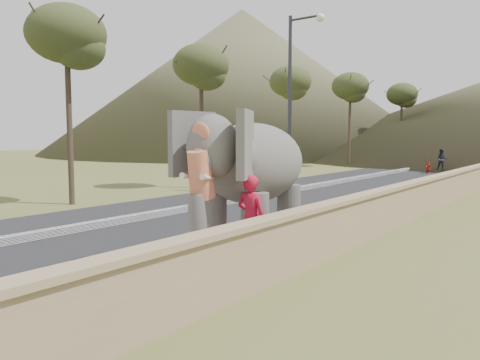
% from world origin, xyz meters
% --- Properties ---
extents(ground, '(160.00, 160.00, 0.00)m').
position_xyz_m(ground, '(0.00, 0.00, 0.00)').
color(ground, olive).
rests_on(ground, ground).
extents(road, '(7.00, 120.00, 0.03)m').
position_xyz_m(road, '(-5.00, 10.00, 0.01)').
color(road, black).
rests_on(road, ground).
extents(median, '(0.35, 120.00, 0.22)m').
position_xyz_m(median, '(-5.00, 10.00, 0.11)').
color(median, black).
rests_on(median, ground).
extents(walkway, '(3.00, 120.00, 0.15)m').
position_xyz_m(walkway, '(0.00, 10.00, 0.07)').
color(walkway, '#9E9687').
rests_on(walkway, ground).
extents(parapet, '(0.30, 120.00, 1.10)m').
position_xyz_m(parapet, '(1.65, 10.00, 0.55)').
color(parapet, tan).
rests_on(parapet, ground).
extents(lamppost, '(1.76, 0.36, 8.00)m').
position_xyz_m(lamppost, '(-4.69, 14.66, 4.87)').
color(lamppost, '#2B2B30').
rests_on(lamppost, ground).
extents(signboard, '(0.60, 0.08, 2.40)m').
position_xyz_m(signboard, '(-4.50, 13.67, 1.64)').
color(signboard, '#2D2D33').
rests_on(signboard, ground).
extents(hill_left, '(60.00, 60.00, 22.00)m').
position_xyz_m(hill_left, '(-38.00, 55.00, 11.00)').
color(hill_left, brown).
rests_on(hill_left, ground).
extents(elephant_and_man, '(2.63, 4.31, 2.94)m').
position_xyz_m(elephant_and_man, '(0.02, 4.79, 1.61)').
color(elephant_and_man, slate).
rests_on(elephant_and_man, ground).
extents(motorcyclist, '(1.78, 1.95, 1.76)m').
position_xyz_m(motorcyclist, '(-2.82, 30.63, 0.67)').
color(motorcyclist, maroon).
rests_on(motorcyclist, ground).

